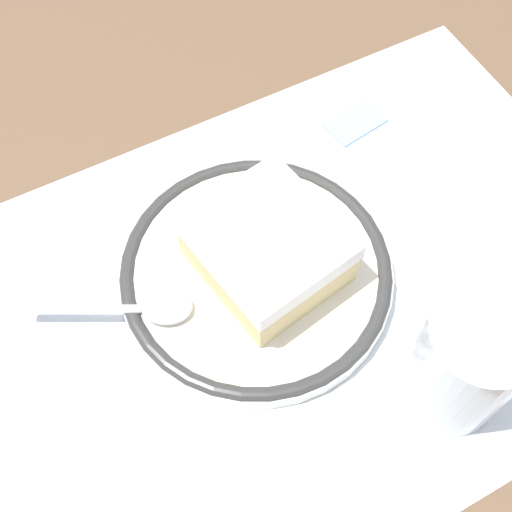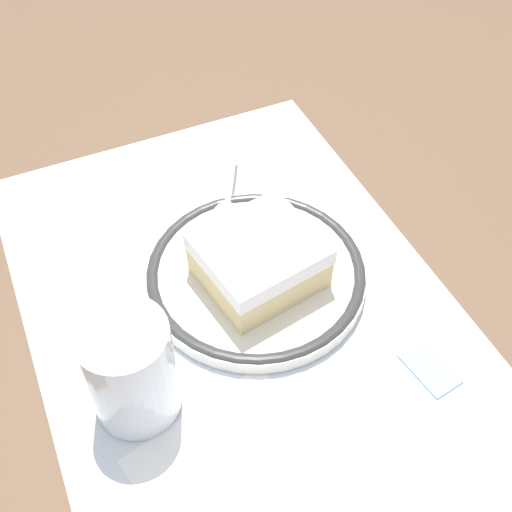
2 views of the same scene
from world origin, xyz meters
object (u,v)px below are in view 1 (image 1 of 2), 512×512
object	(u,v)px
cake_slice	(268,249)
cup	(462,366)
sugar_packet	(356,121)
plate	(256,272)
napkin	(506,274)
spoon	(146,308)

from	to	relation	value
cake_slice	cup	world-z (taller)	cup
sugar_packet	plate	bearing A→B (deg)	-147.60
cake_slice	cup	bearing A→B (deg)	-63.63
cake_slice	napkin	xyz separation A→B (m)	(0.16, -0.09, -0.04)
spoon	sugar_packet	xyz separation A→B (m)	(0.23, 0.09, -0.02)
napkin	sugar_packet	xyz separation A→B (m)	(-0.02, 0.18, 0.00)
spoon	napkin	size ratio (longest dim) A/B	0.83
napkin	plate	bearing A→B (deg)	152.98
spoon	sugar_packet	world-z (taller)	spoon
sugar_packet	cake_slice	bearing A→B (deg)	-145.69
spoon	sugar_packet	bearing A→B (deg)	20.56
plate	cup	bearing A→B (deg)	-60.93
cake_slice	spoon	xyz separation A→B (m)	(-0.09, 0.01, -0.02)
plate	cake_slice	size ratio (longest dim) A/B	1.80
plate	cake_slice	distance (m)	0.03
spoon	sugar_packet	distance (m)	0.25
napkin	spoon	bearing A→B (deg)	159.94
plate	spoon	size ratio (longest dim) A/B	1.77
plate	napkin	size ratio (longest dim) A/B	1.47
napkin	sugar_packet	distance (m)	0.18
cake_slice	cup	distance (m)	0.15
plate	sugar_packet	distance (m)	0.18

